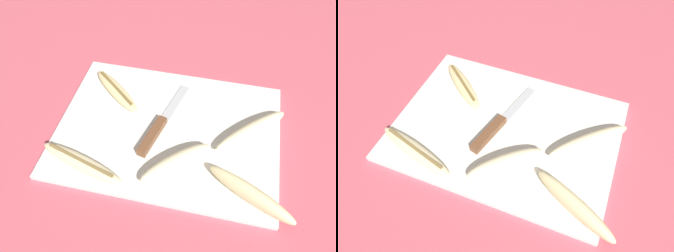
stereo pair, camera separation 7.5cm
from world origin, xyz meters
TOP-DOWN VIEW (x-y plane):
  - ground_plane at (0.00, 0.00)m, footprint 4.00×4.00m
  - cutting_board at (0.00, 0.00)m, footprint 0.51×0.37m
  - knife at (-0.02, -0.01)m, footprint 0.08×0.24m
  - banana_cream_curved at (-0.16, -0.14)m, footprint 0.21×0.09m
  - banana_ripe_center at (-0.15, 0.08)m, footprint 0.16×0.14m
  - banana_pale_long at (0.19, 0.02)m, footprint 0.17×0.16m
  - banana_soft_right at (0.19, -0.14)m, footprint 0.19×0.12m
  - banana_bright_far at (0.04, -0.10)m, footprint 0.15×0.15m

SIDE VIEW (x-z plane):
  - ground_plane at x=0.00m, z-range 0.00..0.00m
  - cutting_board at x=0.00m, z-range 0.00..0.01m
  - knife at x=-0.02m, z-range 0.01..0.03m
  - banana_ripe_center at x=-0.15m, z-range 0.01..0.03m
  - banana_cream_curved at x=-0.16m, z-range 0.01..0.03m
  - banana_pale_long at x=0.19m, z-range 0.01..0.05m
  - banana_bright_far at x=0.04m, z-range 0.01..0.05m
  - banana_soft_right at x=0.19m, z-range 0.01..0.05m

